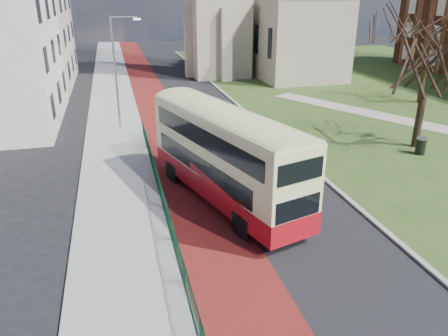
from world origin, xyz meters
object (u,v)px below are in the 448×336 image
object	(u,v)px
winter_tree_near	(432,47)
winter_tree_far	(429,43)
bus	(225,152)
streetlamp	(117,67)
litter_bin	(421,146)

from	to	relation	value
winter_tree_near	winter_tree_far	bearing A→B (deg)	52.07
bus	winter_tree_near	xyz separation A→B (m)	(14.33, 4.74, 3.90)
streetlamp	litter_bin	xyz separation A→B (m)	(18.17, -10.42, -4.01)
bus	litter_bin	size ratio (longest dim) A/B	10.39
winter_tree_far	litter_bin	world-z (taller)	winter_tree_far
winter_tree_near	bus	bearing A→B (deg)	-161.70
litter_bin	winter_tree_near	bearing A→B (deg)	64.97
winter_tree_near	litter_bin	distance (m)	6.10
streetlamp	winter_tree_near	xyz separation A→B (m)	(18.81, -9.04, 1.89)
bus	litter_bin	world-z (taller)	bus
streetlamp	winter_tree_near	bearing A→B (deg)	-25.67
streetlamp	winter_tree_far	bearing A→B (deg)	3.61
winter_tree_far	litter_bin	bearing A→B (deg)	-126.64
bus	winter_tree_far	xyz separation A→B (m)	(22.71, 15.50, 2.78)
streetlamp	winter_tree_far	size ratio (longest dim) A/B	1.04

